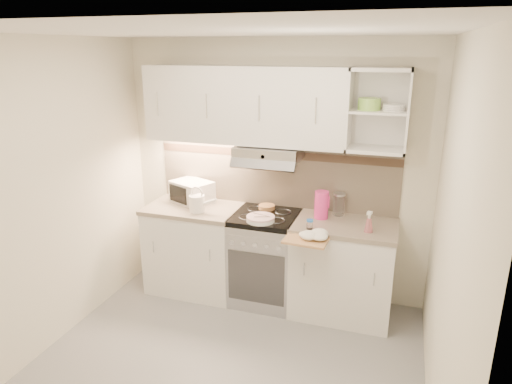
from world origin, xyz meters
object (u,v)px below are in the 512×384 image
at_px(cutting_board, 307,239).
at_px(glass_jar, 339,204).
at_px(plate_stack, 261,219).
at_px(watering_can, 198,203).
at_px(spray_bottle, 369,223).
at_px(electric_range, 265,258).
at_px(pink_pitcher, 322,205).
at_px(microwave, 192,192).

bearing_deg(cutting_board, glass_jar, 76.35).
bearing_deg(glass_jar, plate_stack, -149.56).
relative_size(watering_can, spray_bottle, 1.46).
distance_m(watering_can, glass_jar, 1.33).
bearing_deg(watering_can, electric_range, 13.56).
bearing_deg(electric_range, spray_bottle, -7.85).
xyz_separation_m(plate_stack, pink_pitcher, (0.51, 0.25, 0.10)).
xyz_separation_m(microwave, watering_can, (0.17, -0.23, -0.02)).
height_order(microwave, cutting_board, microwave).
height_order(plate_stack, pink_pitcher, pink_pitcher).
height_order(electric_range, cutting_board, electric_range).
bearing_deg(glass_jar, microwave, -176.38).
height_order(pink_pitcher, glass_jar, pink_pitcher).
xyz_separation_m(microwave, cutting_board, (1.29, -0.48, -0.14)).
distance_m(microwave, plate_stack, 0.87).
relative_size(plate_stack, cutting_board, 0.72).
relative_size(electric_range, pink_pitcher, 3.51).
bearing_deg(spray_bottle, glass_jar, 143.17).
distance_m(spray_bottle, cutting_board, 0.55).
bearing_deg(microwave, spray_bottle, 16.15).
bearing_deg(plate_stack, watering_can, 174.80).
bearing_deg(pink_pitcher, cutting_board, -102.22).
xyz_separation_m(pink_pitcher, glass_jar, (0.14, 0.13, -0.02)).
height_order(glass_jar, cutting_board, glass_jar).
height_order(spray_bottle, cutting_board, spray_bottle).
distance_m(microwave, spray_bottle, 1.79).
bearing_deg(glass_jar, spray_bottle, -47.43).
bearing_deg(microwave, cutting_board, 3.63).
bearing_deg(spray_bottle, plate_stack, -166.54).
height_order(watering_can, pink_pitcher, pink_pitcher).
relative_size(plate_stack, spray_bottle, 1.29).
xyz_separation_m(watering_can, pink_pitcher, (1.16, 0.19, 0.04)).
distance_m(microwave, glass_jar, 1.47).
xyz_separation_m(electric_range, watering_can, (-0.64, -0.12, 0.54)).
height_order(electric_range, plate_stack, plate_stack).
height_order(microwave, watering_can, watering_can).
bearing_deg(microwave, electric_range, 16.32).
bearing_deg(electric_range, watering_can, -169.32).
bearing_deg(microwave, watering_can, -29.36).
relative_size(watering_can, cutting_board, 0.81).
distance_m(electric_range, watering_can, 0.85).
bearing_deg(spray_bottle, pink_pitcher, 165.90).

